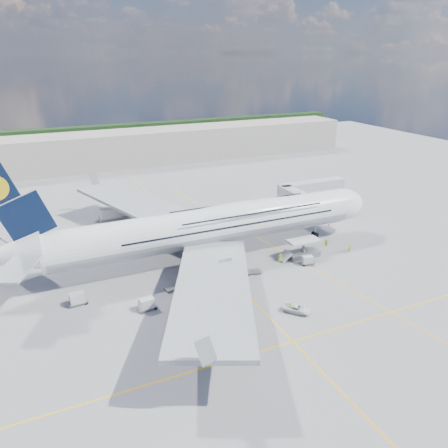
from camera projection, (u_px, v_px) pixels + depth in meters
name	position (u px, v px, depth m)	size (l,w,h in m)	color
ground	(232.00, 280.00, 78.74)	(300.00, 300.00, 0.00)	gray
taxi_line_main	(232.00, 280.00, 78.74)	(0.25, 220.00, 0.01)	#FCB80D
taxi_line_cross	(293.00, 342.00, 61.77)	(120.00, 0.25, 0.01)	#FCB80D
taxi_line_diag	(272.00, 246.00, 92.59)	(0.25, 100.00, 0.01)	#FCB80D
airliner	(212.00, 225.00, 84.82)	(77.26, 79.15, 23.71)	white
jet_bridge	(307.00, 192.00, 105.44)	(18.80, 12.10, 8.50)	#B7B7BC
cargo_loader	(302.00, 251.00, 87.19)	(8.53, 3.20, 3.67)	silver
terminal	(120.00, 149.00, 157.16)	(180.00, 16.00, 12.00)	#B2AD9E
tree_line	(183.00, 129.00, 211.41)	(160.00, 6.00, 8.00)	#193814
dolly_row_a	(147.00, 304.00, 69.19)	(3.25, 2.01, 1.95)	gray
dolly_row_b	(224.00, 327.00, 63.64)	(2.75, 1.68, 1.65)	gray
dolly_row_c	(173.00, 288.00, 75.39)	(3.08, 1.92, 0.42)	gray
dolly_back	(77.00, 299.00, 70.58)	(3.29, 1.96, 2.00)	gray
dolly_nose_far	(307.00, 260.00, 84.16)	(2.94, 1.93, 1.72)	gray
dolly_nose_near	(252.00, 272.00, 80.79)	(3.48, 2.17, 0.48)	gray
baggage_tug	(225.00, 305.00, 69.23)	(3.31, 1.99, 1.94)	silver
catering_truck_inner	(142.00, 214.00, 104.64)	(7.91, 4.71, 4.41)	gray
catering_truck_outer	(114.00, 216.00, 103.90)	(6.66, 2.65, 4.00)	gray
service_van	(297.00, 309.00, 68.59)	(2.03, 4.40, 1.22)	white
crew_nose	(350.00, 248.00, 89.23)	(0.73, 0.48, 1.99)	#95E217
crew_loader	(326.00, 243.00, 91.74)	(0.80, 0.63, 1.65)	#B7F71A
crew_wing	(186.00, 280.00, 76.80)	(1.09, 0.46, 1.87)	#D0F119
crew_van	(280.00, 258.00, 85.29)	(0.84, 0.54, 1.71)	#E0FC1A
crew_tug	(290.00, 307.00, 68.73)	(1.07, 0.61, 1.66)	#A1FF1A
cone_nose	(329.00, 224.00, 103.53)	(0.47, 0.47, 0.60)	red
cone_wing_left_inner	(139.00, 234.00, 97.94)	(0.43, 0.43, 0.54)	red
cone_wing_left_outer	(99.00, 217.00, 108.18)	(0.44, 0.44, 0.56)	red
cone_wing_right_inner	(248.00, 306.00, 70.12)	(0.40, 0.40, 0.50)	red
cone_wing_right_outer	(213.00, 306.00, 70.07)	(0.45, 0.45, 0.57)	red
cone_tail	(6.00, 280.00, 78.00)	(0.48, 0.48, 0.61)	red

